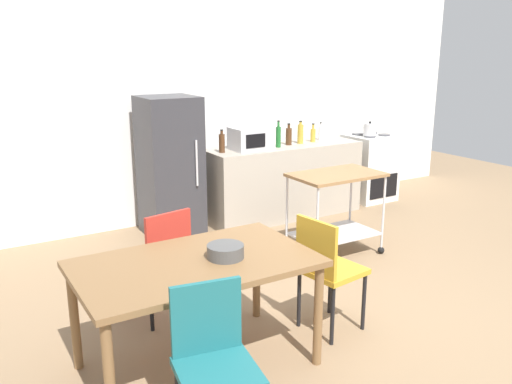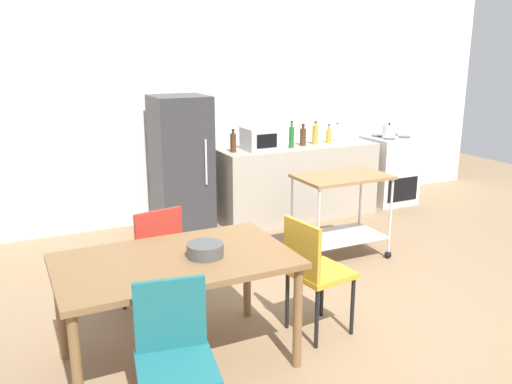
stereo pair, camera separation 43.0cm
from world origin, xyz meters
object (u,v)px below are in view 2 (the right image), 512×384
stove_oven (389,170)px  kettle (389,131)px  bottle_vinegar (303,136)px  bottle_soda (337,134)px  chair_mustard (314,268)px  bottle_hot_sauce (292,137)px  bottle_wine (233,142)px  microwave (263,138)px  chair_red (153,253)px  chair_teal (175,354)px  fruit_bowl (205,250)px  kitchen_cart (341,202)px  refrigerator (181,165)px  bottle_olive_oil (329,136)px  bottle_soy_sauce (315,134)px  dining_table (175,270)px

stove_oven → kettle: size_ratio=3.84×
bottle_vinegar → bottle_soda: 0.56m
chair_mustard → stove_oven: size_ratio=0.97×
bottle_hot_sauce → bottle_wine: bearing=176.0°
bottle_hot_sauce → bottle_vinegar: 0.21m
bottle_wine → microwave: 0.38m
bottle_soda → bottle_wine: bearing=-176.2°
kettle → chair_red: bearing=-155.3°
chair_teal → fruit_bowl: bearing=66.6°
bottle_hot_sauce → bottle_soda: (0.75, 0.15, -0.04)m
stove_oven → kitchen_cart: bearing=-141.4°
bottle_wine → bottle_soda: (1.48, 0.10, -0.02)m
stove_oven → bottle_soda: bottle_soda is taller
refrigerator → bottle_soda: 2.08m
stove_oven → bottle_soda: (-0.84, 0.04, 0.54)m
stove_oven → kitchen_cart: 2.22m
refrigerator → bottle_vinegar: size_ratio=5.87×
stove_oven → bottle_soda: 1.00m
chair_red → microwave: size_ratio=1.93×
bottle_vinegar → bottle_olive_oil: 0.39m
bottle_soy_sauce → chair_red: bearing=-145.7°
chair_teal → bottle_vinegar: bearing=59.5°
chair_teal → refrigerator: refrigerator is taller
bottle_vinegar → chair_red: bearing=-143.8°
dining_table → microwave: size_ratio=3.26×
chair_red → bottle_hot_sauce: size_ratio=2.78×
dining_table → refrigerator: 2.72m
dining_table → stove_oven: 4.54m
chair_red → refrigerator: refrigerator is taller
chair_mustard → kettle: 3.66m
bottle_wine → microwave: bearing=-1.0°
dining_table → bottle_hot_sauce: (2.20, 2.38, 0.36)m
chair_mustard → microwave: size_ratio=1.93×
chair_red → stove_oven: size_ratio=0.97×
microwave → bottle_vinegar: 0.55m
fruit_bowl → kettle: (3.48, 2.45, 0.21)m
dining_table → bottle_soy_sauce: (2.58, 2.46, 0.35)m
bottle_vinegar → dining_table: bearing=-134.4°
chair_teal → bottle_vinegar: size_ratio=3.37×
dining_table → chair_red: (0.05, 0.73, -0.15)m
chair_mustard → chair_red: bearing=42.1°
stove_oven → fruit_bowl: stove_oven is taller
bottle_vinegar → bottle_soda: size_ratio=1.15×
chair_mustard → fruit_bowl: (-0.82, 0.02, 0.28)m
chair_red → stove_oven: 4.14m
stove_oven → bottle_vinegar: bearing=-178.4°
bottle_soda → kettle: 0.73m
stove_oven → bottle_olive_oil: bearing=-179.2°
kitchen_cart → bottle_soy_sauce: 1.52m
refrigerator → kitchen_cart: (1.16, -1.47, -0.20)m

